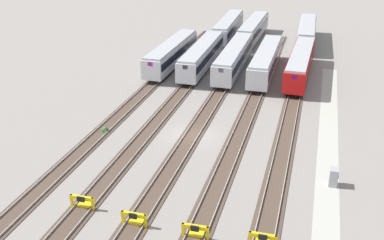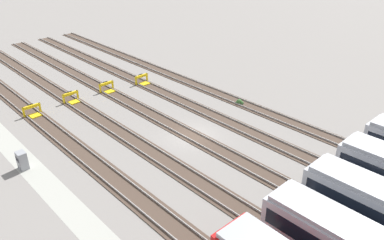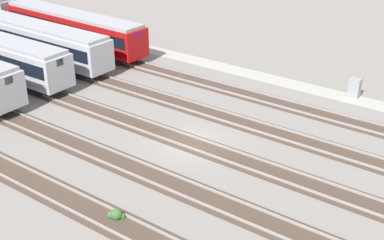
{
  "view_description": "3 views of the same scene",
  "coord_description": "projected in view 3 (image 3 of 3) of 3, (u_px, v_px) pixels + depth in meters",
  "views": [
    {
      "loc": [
        -40.53,
        -11.63,
        21.19
      ],
      "look_at": [
        0.02,
        0.0,
        1.8
      ],
      "focal_mm": 42.0,
      "sensor_mm": 36.0,
      "label": 1
    },
    {
      "loc": [
        23.3,
        -21.83,
        18.34
      ],
      "look_at": [
        0.02,
        0.0,
        1.8
      ],
      "focal_mm": 35.0,
      "sensor_mm": 36.0,
      "label": 2
    },
    {
      "loc": [
        -18.86,
        25.64,
        17.21
      ],
      "look_at": [
        0.02,
        0.0,
        1.8
      ],
      "focal_mm": 50.0,
      "sensor_mm": 36.0,
      "label": 3
    }
  ],
  "objects": [
    {
      "name": "rail_track_far_inner",
      "position": [
        146.0,
        173.0,
        32.68
      ],
      "size": [
        90.0,
        2.23,
        0.21
      ],
      "color": "#47382D",
      "rests_on": "ground"
    },
    {
      "name": "subway_car_front_row_right_inner",
      "position": [
        73.0,
        29.0,
        53.91
      ],
      "size": [
        18.07,
        3.28,
        3.7
      ],
      "color": "#A80F0F",
      "rests_on": "ground"
    },
    {
      "name": "rail_track_near_inner",
      "position": [
        230.0,
        119.0,
        39.57
      ],
      "size": [
        90.0,
        2.23,
        0.21
      ],
      "color": "#47382D",
      "rests_on": "ground"
    },
    {
      "name": "ground_plane",
      "position": [
        192.0,
        144.0,
        36.15
      ],
      "size": [
        400.0,
        400.0,
        0.0
      ],
      "primitive_type": "plane",
      "color": "gray"
    },
    {
      "name": "service_walkway",
      "position": [
        287.0,
        83.0,
        46.14
      ],
      "size": [
        54.0,
        2.0,
        0.01
      ],
      "primitive_type": "cube",
      "color": "#9E9E93",
      "rests_on": "ground"
    },
    {
      "name": "electrical_cabinet",
      "position": [
        355.0,
        88.0,
        43.02
      ],
      "size": [
        0.9,
        0.73,
        1.6
      ],
      "color": "gray",
      "rests_on": "ground"
    },
    {
      "name": "rail_track_nearest",
      "position": [
        262.0,
        98.0,
        43.02
      ],
      "size": [
        90.0,
        2.23,
        0.21
      ],
      "color": "#47382D",
      "rests_on": "ground"
    },
    {
      "name": "rail_track_middle",
      "position": [
        192.0,
        143.0,
        36.13
      ],
      "size": [
        90.0,
        2.24,
        0.21
      ],
      "color": "#47382D",
      "rests_on": "ground"
    },
    {
      "name": "rail_track_farthest",
      "position": [
        89.0,
        210.0,
        29.24
      ],
      "size": [
        90.0,
        2.23,
        0.21
      ],
      "color": "#47382D",
      "rests_on": "ground"
    },
    {
      "name": "subway_car_front_row_leftmost",
      "position": [
        35.0,
        40.0,
        50.42
      ],
      "size": [
        18.0,
        2.86,
        3.7
      ],
      "color": "#ADAFB7",
      "rests_on": "ground"
    },
    {
      "name": "weed_clump",
      "position": [
        116.0,
        215.0,
        28.5
      ],
      "size": [
        0.92,
        0.7,
        0.64
      ],
      "color": "#38602D",
      "rests_on": "ground"
    }
  ]
}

